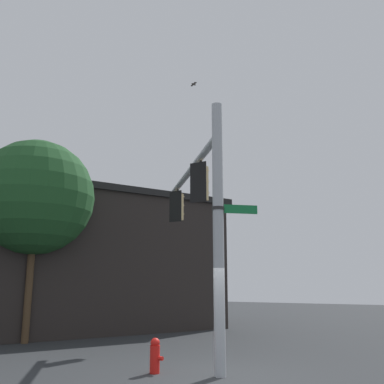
{
  "coord_description": "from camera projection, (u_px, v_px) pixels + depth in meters",
  "views": [
    {
      "loc": [
        4.8,
        -9.55,
        2.12
      ],
      "look_at": [
        -2.18,
        2.44,
        5.1
      ],
      "focal_mm": 40.13,
      "sensor_mm": 36.0,
      "label": 1
    }
  ],
  "objects": [
    {
      "name": "ground_plane",
      "position": [
        220.0,
        377.0,
        9.98
      ],
      "size": [
        80.0,
        80.0,
        0.0
      ],
      "primitive_type": "plane",
      "color": "#2D3033"
    },
    {
      "name": "traffic_light_mid_inner",
      "position": [
        178.0,
        207.0,
        16.87
      ],
      "size": [
        0.54,
        0.49,
        1.31
      ],
      "color": "black"
    },
    {
      "name": "signal_pole",
      "position": [
        218.0,
        232.0,
        10.69
      ],
      "size": [
        0.27,
        0.27,
        6.79
      ],
      "primitive_type": "cylinder",
      "color": "#ADB2B7",
      "rests_on": "ground"
    },
    {
      "name": "traffic_light_nearest_pole",
      "position": [
        201.0,
        183.0,
        12.92
      ],
      "size": [
        0.54,
        0.49,
        1.31
      ],
      "color": "black"
    },
    {
      "name": "street_name_sign",
      "position": [
        228.0,
        209.0,
        10.87
      ],
      "size": [
        0.94,
        0.87,
        0.22
      ],
      "color": "#147238"
    },
    {
      "name": "storefront_building",
      "position": [
        68.0,
        261.0,
        20.52
      ],
      "size": [
        13.0,
        16.14,
        6.4
      ],
      "color": "#282321",
      "rests_on": "ground"
    },
    {
      "name": "bird_flying",
      "position": [
        194.0,
        84.0,
        15.48
      ],
      "size": [
        0.28,
        0.22,
        0.08
      ],
      "color": "#4C4742"
    },
    {
      "name": "mast_arm",
      "position": [
        191.0,
        170.0,
        14.57
      ],
      "size": [
        4.82,
        5.35,
        0.21
      ],
      "primitive_type": "cylinder",
      "rotation": [
        0.0,
        1.57,
        2.3
      ],
      "color": "#ADB2B7"
    },
    {
      "name": "tree_by_storefront",
      "position": [
        36.0,
        197.0,
        16.76
      ],
      "size": [
        4.49,
        4.49,
        7.7
      ],
      "color": "#4C3823",
      "rests_on": "ground"
    },
    {
      "name": "fire_hydrant",
      "position": [
        155.0,
        355.0,
        10.45
      ],
      "size": [
        0.35,
        0.24,
        0.82
      ],
      "color": "red",
      "rests_on": "ground"
    }
  ]
}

